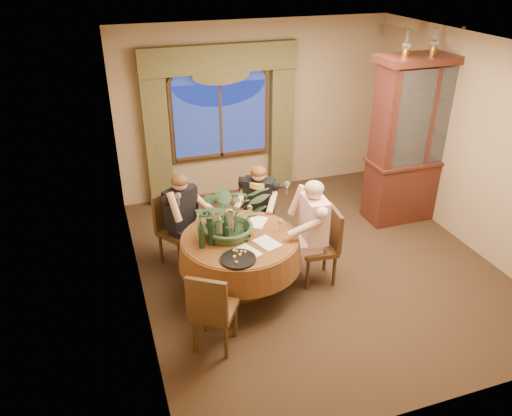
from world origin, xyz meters
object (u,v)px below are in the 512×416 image
object	(u,v)px
chair_right	(318,247)
chair_front_left	(214,308)
china_cabinet	(419,141)
wine_bottle_4	(201,235)
person_pink	(313,232)
stoneware_vase	(229,221)
chair_back	(178,230)
chair_back_right	(252,215)
wine_bottle_2	(209,221)
wine_bottle_5	(219,225)
wine_bottle_3	(226,228)
olive_bowl	(245,238)
oil_lamp_center	(435,41)
centerpiece_plant	(230,188)
oil_lamp_right	(462,39)
person_back	(182,220)
person_scarf	(259,208)
wine_bottle_0	(199,227)
wine_bottle_1	(211,232)
dining_table	(240,264)
oil_lamp_left	(407,43)

from	to	relation	value
chair_right	chair_front_left	world-z (taller)	same
china_cabinet	wine_bottle_4	xyz separation A→B (m)	(-3.53, -1.09, -0.32)
chair_front_left	person_pink	size ratio (longest dim) A/B	0.70
person_pink	stoneware_vase	xyz separation A→B (m)	(-1.00, 0.23, 0.20)
person_pink	stoneware_vase	world-z (taller)	person_pink
china_cabinet	chair_back	xyz separation A→B (m)	(-3.65, -0.17, -0.75)
chair_back_right	wine_bottle_2	size ratio (longest dim) A/B	2.91
wine_bottle_5	wine_bottle_3	bearing A→B (deg)	-55.66
chair_back	olive_bowl	xyz separation A→B (m)	(0.63, -0.91, 0.29)
oil_lamp_center	stoneware_vase	size ratio (longest dim) A/B	1.24
oil_lamp_center	chair_front_left	xyz separation A→B (m)	(-3.59, -1.85, -2.16)
centerpiece_plant	olive_bowl	size ratio (longest dim) A/B	6.90
oil_lamp_right	person_back	size ratio (longest dim) A/B	0.26
oil_lamp_center	person_scarf	world-z (taller)	oil_lamp_center
chair_front_left	wine_bottle_0	size ratio (longest dim) A/B	2.91
chair_back_right	wine_bottle_1	bearing A→B (deg)	76.46
wine_bottle_3	centerpiece_plant	bearing A→B (deg)	54.33
person_scarf	stoneware_vase	size ratio (longest dim) A/B	4.58
chair_right	olive_bowl	distance (m)	0.97
chair_right	oil_lamp_right	bearing A→B (deg)	-60.10
wine_bottle_3	wine_bottle_4	size ratio (longest dim) A/B	1.00
dining_table	person_back	distance (m)	1.02
dining_table	chair_front_left	xyz separation A→B (m)	(-0.53, -0.83, 0.10)
chair_back_right	person_pink	distance (m)	1.12
person_back	person_pink	bearing A→B (deg)	115.60
person_scarf	wine_bottle_0	xyz separation A→B (m)	(-0.98, -0.73, 0.29)
wine_bottle_1	chair_back_right	bearing A→B (deg)	50.64
centerpiece_plant	wine_bottle_3	size ratio (longest dim) A/B	3.02
stoneware_vase	wine_bottle_1	size ratio (longest dim) A/B	0.83
wine_bottle_0	wine_bottle_2	distance (m)	0.17
chair_front_left	person_scarf	distance (m)	1.98
chair_back	stoneware_vase	world-z (taller)	stoneware_vase
stoneware_vase	wine_bottle_2	world-z (taller)	wine_bottle_2
stoneware_vase	wine_bottle_2	xyz separation A→B (m)	(-0.23, 0.02, 0.03)
oil_lamp_left	oil_lamp_right	world-z (taller)	same
oil_lamp_right	chair_back	xyz separation A→B (m)	(-4.08, -0.17, -2.16)
wine_bottle_1	wine_bottle_2	world-z (taller)	same
dining_table	wine_bottle_2	world-z (taller)	wine_bottle_2
centerpiece_plant	wine_bottle_0	size ratio (longest dim) A/B	3.02
person_back	centerpiece_plant	world-z (taller)	centerpiece_plant
chair_back_right	olive_bowl	size ratio (longest dim) A/B	6.66
wine_bottle_5	wine_bottle_0	bearing A→B (deg)	169.21
wine_bottle_0	oil_lamp_center	bearing A→B (deg)	14.44
china_cabinet	person_back	bearing A→B (deg)	-176.94
dining_table	chair_back	distance (m)	1.04
person_scarf	wine_bottle_3	distance (m)	1.14
chair_right	oil_lamp_center	bearing A→B (deg)	-55.88
wine_bottle_1	centerpiece_plant	bearing A→B (deg)	30.15
wine_bottle_0	oil_lamp_left	bearing A→B (deg)	16.35
wine_bottle_2	chair_back	bearing A→B (deg)	113.18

